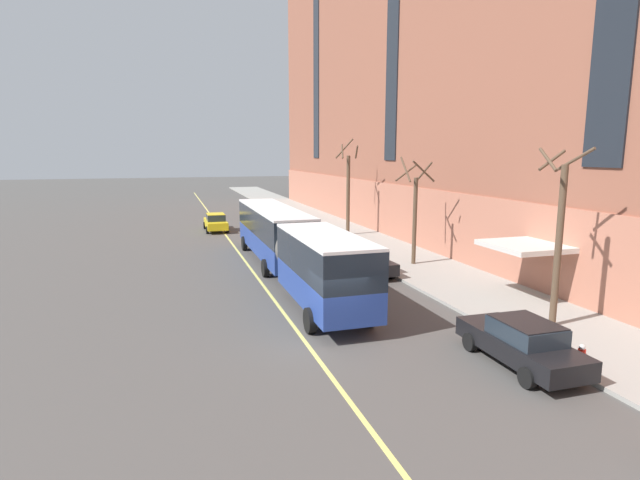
{
  "coord_description": "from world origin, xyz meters",
  "views": [
    {
      "loc": [
        -5.48,
        -16.55,
        6.86
      ],
      "look_at": [
        3.01,
        11.03,
        1.8
      ],
      "focal_mm": 28.0,
      "sensor_mm": 36.0,
      "label": 1
    }
  ],
  "objects": [
    {
      "name": "parked_car_champagne_1",
      "position": [
        5.25,
        22.53,
        0.78
      ],
      "size": [
        2.01,
        4.51,
        1.56
      ],
      "color": "#BCAD89",
      "rests_on": "ground"
    },
    {
      "name": "parked_car_black_4",
      "position": [
        5.3,
        -3.78,
        0.78
      ],
      "size": [
        2.01,
        4.77,
        1.56
      ],
      "color": "black",
      "rests_on": "ground"
    },
    {
      "name": "city_bus",
      "position": [
        0.82,
        9.88,
        2.03
      ],
      "size": [
        2.85,
        20.95,
        3.48
      ],
      "color": "navy",
      "rests_on": "ground"
    },
    {
      "name": "sidewalk",
      "position": [
        9.15,
        3.0,
        0.07
      ],
      "size": [
        5.51,
        160.0,
        0.15
      ],
      "primitive_type": "cube",
      "color": "#9E9B93",
      "rests_on": "ground"
    },
    {
      "name": "fire_hydrant",
      "position": [
        6.9,
        -4.67,
        0.49
      ],
      "size": [
        0.42,
        0.24,
        0.72
      ],
      "color": "red",
      "rests_on": "sidewalk"
    },
    {
      "name": "parked_car_navy_3",
      "position": [
        5.3,
        31.4,
        0.78
      ],
      "size": [
        1.92,
        4.59,
        1.56
      ],
      "color": "navy",
      "rests_on": "ground"
    },
    {
      "name": "lane_centerline",
      "position": [
        -0.88,
        3.0,
        0.0
      ],
      "size": [
        0.16,
        140.0,
        0.01
      ],
      "primitive_type": "cube",
      "color": "#E0D66B",
      "rests_on": "ground"
    },
    {
      "name": "taxi_cab",
      "position": [
        -1.44,
        28.08,
        0.78
      ],
      "size": [
        1.93,
        4.67,
        1.56
      ],
      "color": "yellow",
      "rests_on": "ground"
    },
    {
      "name": "street_tree_far_uptown",
      "position": [
        8.78,
        10.35,
        3.45
      ],
      "size": [
        1.95,
        1.98,
        6.49
      ],
      "color": "brown",
      "rests_on": "sidewalk"
    },
    {
      "name": "ground_plane",
      "position": [
        0.0,
        0.0,
        0.0
      ],
      "size": [
        260.0,
        260.0,
        0.0
      ],
      "primitive_type": "plane",
      "color": "#4C4947"
    },
    {
      "name": "street_tree_far_downtown",
      "position": [
        8.8,
        22.01,
        3.91
      ],
      "size": [
        1.77,
        1.77,
        7.87
      ],
      "color": "brown",
      "rests_on": "sidewalk"
    },
    {
      "name": "parked_car_black_5",
      "position": [
        5.28,
        9.25,
        0.78
      ],
      "size": [
        2.1,
        4.73,
        1.56
      ],
      "color": "black",
      "rests_on": "ground"
    },
    {
      "name": "street_tree_mid_block",
      "position": [
        8.79,
        -1.25,
        3.71
      ],
      "size": [
        1.81,
        1.41,
        6.93
      ],
      "color": "brown",
      "rests_on": "sidewalk"
    }
  ]
}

